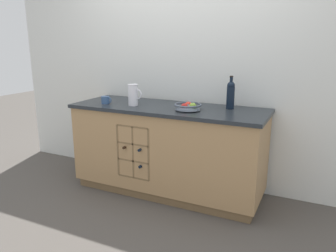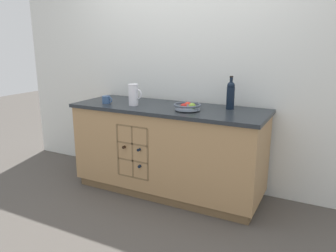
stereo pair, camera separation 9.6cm
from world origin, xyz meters
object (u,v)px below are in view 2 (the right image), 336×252
object	(u,v)px
white_pitcher	(133,94)
ceramic_mug	(106,100)
fruit_bowl	(187,106)
standing_wine_bottle	(231,94)

from	to	relation	value
white_pitcher	ceramic_mug	xyz separation A→B (m)	(-0.31, -0.03, -0.07)
fruit_bowl	ceramic_mug	xyz separation A→B (m)	(-0.90, -0.04, -0.00)
fruit_bowl	standing_wine_bottle	distance (m)	0.43
fruit_bowl	standing_wine_bottle	size ratio (longest dim) A/B	0.82
white_pitcher	ceramic_mug	distance (m)	0.32
fruit_bowl	standing_wine_bottle	bearing A→B (deg)	37.21
fruit_bowl	standing_wine_bottle	xyz separation A→B (m)	(0.33, 0.25, 0.10)
ceramic_mug	standing_wine_bottle	size ratio (longest dim) A/B	0.38
ceramic_mug	fruit_bowl	bearing A→B (deg)	2.66
fruit_bowl	white_pitcher	size ratio (longest dim) A/B	1.20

